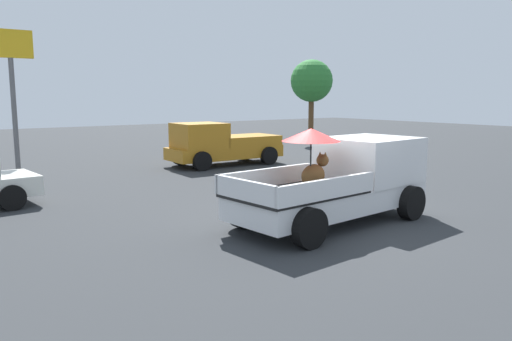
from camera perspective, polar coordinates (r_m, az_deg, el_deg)
ground_plane at (r=11.69m, az=8.42°, el=-5.96°), size 80.00×80.00×0.00m
pickup_truck_main at (r=11.84m, az=9.96°, el=-1.01°), size 5.18×2.58×2.20m
pickup_truck_red at (r=21.06m, az=-4.04°, el=2.96°), size 4.86×2.30×1.80m
motel_sign at (r=18.34m, az=-25.98°, el=9.62°), size 1.40×0.16×5.01m
tree_by_lot at (r=30.84m, az=6.33°, el=10.01°), size 2.53×2.53×5.05m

